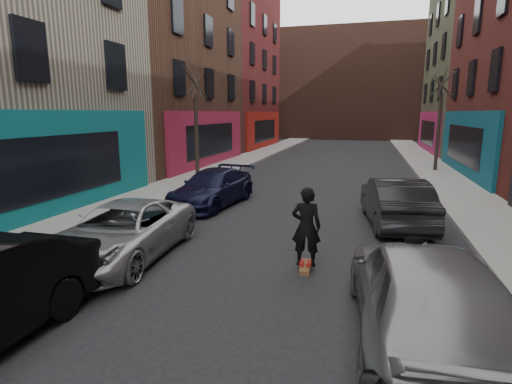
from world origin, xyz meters
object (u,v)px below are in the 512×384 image
Objects in this scene: skateboarder at (306,227)px; skateboard at (305,267)px; parked_right_end at (395,201)px; pedestrian at (408,285)px; parked_left_end at (213,188)px; parked_left_far at (123,231)px; tree_right_far at (440,111)px; tree_left_far at (196,113)px; parked_right_far at (425,294)px.

skateboard is at bearing 180.00° from skateboarder.
parked_right_end is 2.82× the size of pedestrian.
pedestrian is (-0.21, -6.46, 0.07)m from parked_right_end.
skateboard is at bearing -44.61° from parked_left_end.
parked_left_end is at bearing 86.35° from parked_left_far.
tree_right_far is at bearing -107.91° from pedestrian.
skateboard is (7.30, -10.77, -3.33)m from tree_left_far.
tree_right_far is at bearing 68.38° from skateboard.
parked_left_end is at bearing -16.90° from parked_right_end.
skateboarder is at bearing 56.14° from parked_right_end.
skateboarder is at bearing -57.07° from pedestrian.
tree_left_far is at bearing -154.18° from tree_right_far.
tree_right_far is 1.52× the size of parked_right_end.
pedestrian is (9.20, -12.94, -2.57)m from tree_left_far.
parked_right_far reaches higher than parked_right_end.
skateboard is 0.93m from skateboarder.
parked_left_end is 6.86m from skateboarder.
tree_right_far reaches higher than parked_right_end.
tree_right_far is 1.39× the size of parked_right_far.
skateboard is at bearing -55.87° from tree_left_far.
parked_left_far is at bearing 28.73° from parked_right_end.
parked_right_end is at bearing -103.47° from tree_right_far.
tree_right_far reaches higher than skateboarder.
tree_right_far is (12.40, 6.00, 0.15)m from tree_left_far.
tree_left_far reaches higher than parked_left_far.
parked_left_end is at bearing -55.83° from skateboarder.
tree_left_far is 6.78m from parked_left_end.
skateboard is at bearing -106.91° from tree_right_far.
pedestrian reaches higher than parked_right_end.
parked_left_far is 4.33m from skateboarder.
tree_left_far reaches higher than pedestrian.
skateboard is 0.45× the size of skateboarder.
parked_left_far is 1.05× the size of parked_right_end.
tree_right_far is 1.49× the size of parked_left_end.
tree_left_far is 1.45× the size of parked_right_end.
pedestrian is (6.20, -1.73, 0.15)m from parked_left_far.
parked_right_far reaches higher than pedestrian.
tree_left_far is 3.69× the size of skateboarder.
parked_left_far is 4.36m from skateboard.
tree_left_far reaches higher than parked_right_far.
tree_right_far is 3.86× the size of skateboarder.
parked_right_far is 3.37m from skateboard.
parked_left_end is (0.00, 5.77, 0.01)m from parked_left_far.
pedestrian reaches higher than skateboard.
parked_left_far is 6.73m from parked_right_far.
skateboarder is at bearing -55.87° from tree_left_far.
parked_right_far is at bearing -21.69° from parked_left_far.
parked_right_far is at bearing -54.73° from tree_left_far.
tree_right_far is at bearing -111.62° from skateboarder.
tree_left_far is 13.78m from tree_right_far.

